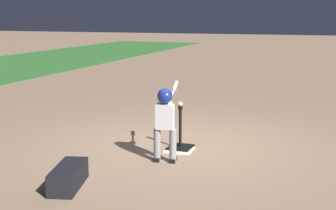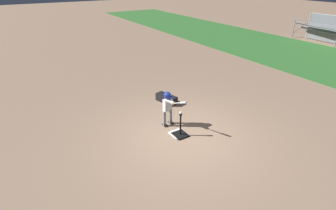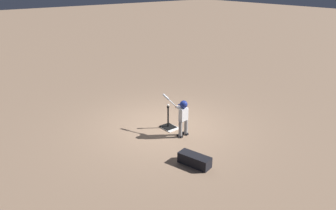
{
  "view_description": "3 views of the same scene",
  "coord_description": "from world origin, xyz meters",
  "views": [
    {
      "loc": [
        -7.27,
        -2.32,
        2.2
      ],
      "look_at": [
        -0.37,
        0.1,
        0.77
      ],
      "focal_mm": 50.0,
      "sensor_mm": 36.0,
      "label": 1
    },
    {
      "loc": [
        5.21,
        -3.75,
        4.25
      ],
      "look_at": [
        -0.58,
        -0.2,
        0.86
      ],
      "focal_mm": 28.0,
      "sensor_mm": 36.0,
      "label": 2
    },
    {
      "loc": [
        -7.51,
        5.69,
        4.42
      ],
      "look_at": [
        -0.46,
        0.21,
        0.91
      ],
      "focal_mm": 35.0,
      "sensor_mm": 36.0,
      "label": 3
    }
  ],
  "objects": [
    {
      "name": "bleachers_left_center",
      "position": [
        -5.09,
        15.45,
        0.64
      ],
      "size": [
        3.84,
        2.66,
        1.31
      ],
      "color": "gray",
      "rests_on": "ground_plane"
    },
    {
      "name": "ground_plane",
      "position": [
        0.0,
        0.0,
        0.0
      ],
      "size": [
        90.0,
        90.0,
        0.0
      ],
      "primitive_type": "plane",
      "color": "#93755B"
    },
    {
      "name": "batting_tee",
      "position": [
        -0.16,
        -0.03,
        0.1
      ],
      "size": [
        0.42,
        0.38,
        0.72
      ],
      "color": "black",
      "rests_on": "ground_plane"
    },
    {
      "name": "home_plate",
      "position": [
        -0.26,
        -0.05,
        0.01
      ],
      "size": [
        0.46,
        0.46,
        0.02
      ],
      "primitive_type": "cube",
      "rotation": [
        0.0,
        0.0,
        0.05
      ],
      "color": "white",
      "rests_on": "ground_plane"
    },
    {
      "name": "batter_child",
      "position": [
        -0.85,
        -0.02,
        0.71
      ],
      "size": [
        0.97,
        0.36,
        1.13
      ],
      "color": "gray",
      "rests_on": "ground_plane"
    },
    {
      "name": "equipment_bag",
      "position": [
        -2.29,
        0.79,
        0.14
      ],
      "size": [
        0.89,
        0.53,
        0.28
      ],
      "primitive_type": "cube",
      "rotation": [
        0.0,
        0.0,
        0.26
      ],
      "color": "black",
      "rests_on": "ground_plane"
    },
    {
      "name": "baseball",
      "position": [
        -0.16,
        -0.03,
        0.76
      ],
      "size": [
        0.07,
        0.07,
        0.07
      ],
      "primitive_type": "sphere",
      "color": "white",
      "rests_on": "batting_tee"
    }
  ]
}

